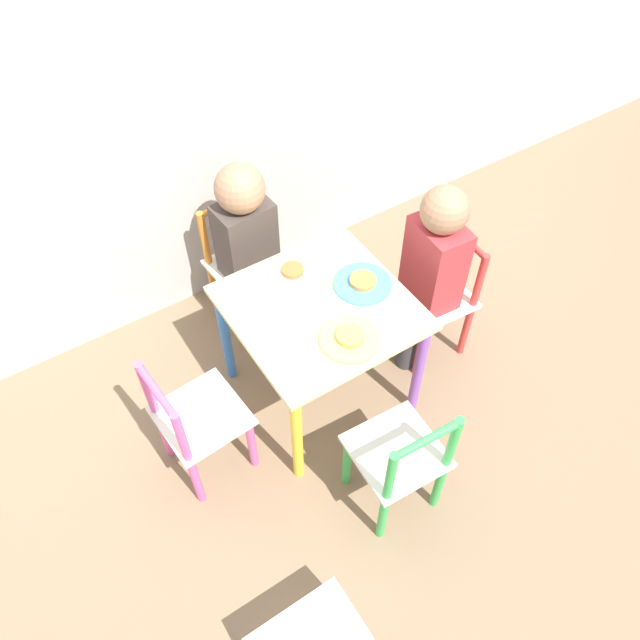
% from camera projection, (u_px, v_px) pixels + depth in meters
% --- Properties ---
extents(ground_plane, '(6.00, 6.00, 0.00)m').
position_uv_depth(ground_plane, '(320.00, 389.00, 2.37)').
color(ground_plane, '#7F664C').
extents(kids_table, '(0.56, 0.56, 0.48)m').
position_uv_depth(kids_table, '(320.00, 321.00, 2.06)').
color(kids_table, beige).
rests_on(kids_table, ground_plane).
extents(chair_red, '(0.28, 0.28, 0.53)m').
position_uv_depth(chair_red, '(436.00, 297.00, 2.32)').
color(chair_red, silver).
rests_on(chair_red, ground_plane).
extents(chair_orange, '(0.28, 0.28, 0.53)m').
position_uv_depth(chair_orange, '(244.00, 267.00, 2.42)').
color(chair_orange, silver).
rests_on(chair_orange, ground_plane).
extents(chair_green, '(0.28, 0.28, 0.53)m').
position_uv_depth(chair_green, '(400.00, 460.00, 1.89)').
color(chair_green, silver).
rests_on(chair_green, ground_plane).
extents(chair_pink, '(0.28, 0.28, 0.53)m').
position_uv_depth(chair_pink, '(196.00, 423.00, 1.97)').
color(chair_pink, silver).
rests_on(chair_pink, ground_plane).
extents(child_right, '(0.22, 0.21, 0.78)m').
position_uv_depth(child_right, '(431.00, 264.00, 2.14)').
color(child_right, '#38383D').
rests_on(child_right, ground_plane).
extents(child_back, '(0.21, 0.23, 0.75)m').
position_uv_depth(child_back, '(248.00, 236.00, 2.24)').
color(child_back, '#4C608E').
rests_on(child_back, ground_plane).
extents(plate_right, '(0.19, 0.19, 0.03)m').
position_uv_depth(plate_right, '(363.00, 283.00, 2.05)').
color(plate_right, '#4C9EE0').
rests_on(plate_right, kids_table).
extents(plate_back, '(0.17, 0.17, 0.03)m').
position_uv_depth(plate_back, '(293.00, 272.00, 2.08)').
color(plate_back, white).
rests_on(plate_back, kids_table).
extents(plate_front, '(0.19, 0.19, 0.03)m').
position_uv_depth(plate_front, '(350.00, 338.00, 1.90)').
color(plate_front, '#EADB66').
rests_on(plate_front, kids_table).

